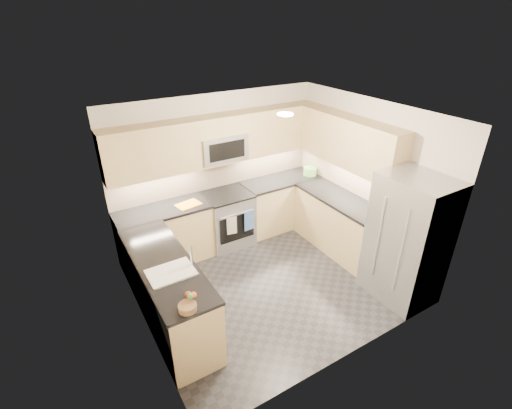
# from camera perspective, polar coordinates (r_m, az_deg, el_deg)

# --- Properties ---
(floor) EXTENTS (3.60, 3.20, 0.00)m
(floor) POSITION_cam_1_polar(r_m,az_deg,el_deg) (5.67, 1.87, -11.78)
(floor) COLOR #222227
(floor) RESTS_ON ground
(ceiling) EXTENTS (3.60, 3.20, 0.02)m
(ceiling) POSITION_cam_1_polar(r_m,az_deg,el_deg) (4.51, 2.37, 13.53)
(ceiling) COLOR beige
(ceiling) RESTS_ON wall_back
(wall_back) EXTENTS (3.60, 0.02, 2.50)m
(wall_back) POSITION_cam_1_polar(r_m,az_deg,el_deg) (6.24, -5.99, 5.39)
(wall_back) COLOR beige
(wall_back) RESTS_ON floor
(wall_front) EXTENTS (3.60, 0.02, 2.50)m
(wall_front) POSITION_cam_1_polar(r_m,az_deg,el_deg) (3.95, 15.06, -10.03)
(wall_front) COLOR beige
(wall_front) RESTS_ON floor
(wall_left) EXTENTS (0.02, 3.20, 2.50)m
(wall_left) POSITION_cam_1_polar(r_m,az_deg,el_deg) (4.38, -18.16, -6.35)
(wall_left) COLOR beige
(wall_left) RESTS_ON floor
(wall_right) EXTENTS (0.02, 3.20, 2.50)m
(wall_right) POSITION_cam_1_polar(r_m,az_deg,el_deg) (6.05, 16.55, 3.63)
(wall_right) COLOR beige
(wall_right) RESTS_ON floor
(base_cab_back_left) EXTENTS (1.42, 0.60, 0.90)m
(base_cab_back_left) POSITION_cam_1_polar(r_m,az_deg,el_deg) (6.02, -13.75, -4.81)
(base_cab_back_left) COLOR #D1B77E
(base_cab_back_left) RESTS_ON floor
(base_cab_back_right) EXTENTS (1.42, 0.60, 0.90)m
(base_cab_back_right) POSITION_cam_1_polar(r_m,az_deg,el_deg) (6.84, 3.69, 0.18)
(base_cab_back_right) COLOR #D1B77E
(base_cab_back_right) RESTS_ON floor
(base_cab_right) EXTENTS (0.60, 1.70, 0.90)m
(base_cab_right) POSITION_cam_1_polar(r_m,az_deg,el_deg) (6.30, 12.73, -3.07)
(base_cab_right) COLOR #D1B77E
(base_cab_right) RESTS_ON floor
(base_cab_peninsula) EXTENTS (0.60, 2.00, 0.90)m
(base_cab_peninsula) POSITION_cam_1_polar(r_m,az_deg,el_deg) (4.91, -13.33, -13.20)
(base_cab_peninsula) COLOR #D1B77E
(base_cab_peninsula) RESTS_ON floor
(countertop_back_left) EXTENTS (1.42, 0.63, 0.04)m
(countertop_back_left) POSITION_cam_1_polar(r_m,az_deg,el_deg) (5.78, -14.26, -0.88)
(countertop_back_left) COLOR black
(countertop_back_left) RESTS_ON base_cab_back_left
(countertop_back_right) EXTENTS (1.42, 0.63, 0.04)m
(countertop_back_right) POSITION_cam_1_polar(r_m,az_deg,el_deg) (6.63, 3.81, 3.78)
(countertop_back_right) COLOR black
(countertop_back_right) RESTS_ON base_cab_back_right
(countertop_right) EXTENTS (0.63, 1.70, 0.04)m
(countertop_right) POSITION_cam_1_polar(r_m,az_deg,el_deg) (6.08, 13.18, 0.74)
(countertop_right) COLOR black
(countertop_right) RESTS_ON base_cab_right
(countertop_peninsula) EXTENTS (0.63, 2.00, 0.04)m
(countertop_peninsula) POSITION_cam_1_polar(r_m,az_deg,el_deg) (4.62, -13.96, -8.77)
(countertop_peninsula) COLOR black
(countertop_peninsula) RESTS_ON base_cab_peninsula
(upper_cab_back) EXTENTS (3.60, 0.35, 0.75)m
(upper_cab_back) POSITION_cam_1_polar(r_m,az_deg,el_deg) (5.89, -5.51, 10.02)
(upper_cab_back) COLOR #D1B77E
(upper_cab_back) RESTS_ON wall_back
(upper_cab_right) EXTENTS (0.35, 1.95, 0.75)m
(upper_cab_right) POSITION_cam_1_polar(r_m,az_deg,el_deg) (5.91, 14.19, 9.34)
(upper_cab_right) COLOR #D1B77E
(upper_cab_right) RESTS_ON wall_right
(backsplash_back) EXTENTS (3.60, 0.01, 0.51)m
(backsplash_back) POSITION_cam_1_polar(r_m,az_deg,el_deg) (6.26, -5.94, 4.91)
(backsplash_back) COLOR tan
(backsplash_back) RESTS_ON wall_back
(backsplash_right) EXTENTS (0.01, 2.30, 0.51)m
(backsplash_right) POSITION_cam_1_polar(r_m,az_deg,el_deg) (6.35, 13.55, 4.63)
(backsplash_right) COLOR tan
(backsplash_right) RESTS_ON wall_right
(gas_range) EXTENTS (0.76, 0.65, 0.91)m
(gas_range) POSITION_cam_1_polar(r_m,az_deg,el_deg) (6.32, -4.35, -2.24)
(gas_range) COLOR #97989E
(gas_range) RESTS_ON floor
(range_cooktop) EXTENTS (0.76, 0.65, 0.03)m
(range_cooktop) POSITION_cam_1_polar(r_m,az_deg,el_deg) (6.11, -4.50, 1.50)
(range_cooktop) COLOR black
(range_cooktop) RESTS_ON gas_range
(oven_door_glass) EXTENTS (0.62, 0.02, 0.45)m
(oven_door_glass) POSITION_cam_1_polar(r_m,az_deg,el_deg) (6.07, -2.92, -3.61)
(oven_door_glass) COLOR black
(oven_door_glass) RESTS_ON gas_range
(oven_handle) EXTENTS (0.60, 0.02, 0.02)m
(oven_handle) POSITION_cam_1_polar(r_m,az_deg,el_deg) (5.92, -2.88, -1.47)
(oven_handle) COLOR #B2B5BA
(oven_handle) RESTS_ON gas_range
(microwave) EXTENTS (0.76, 0.40, 0.40)m
(microwave) POSITION_cam_1_polar(r_m,az_deg,el_deg) (5.91, -5.34, 8.80)
(microwave) COLOR #999CA0
(microwave) RESTS_ON upper_cab_back
(microwave_door) EXTENTS (0.60, 0.01, 0.28)m
(microwave_door) POSITION_cam_1_polar(r_m,az_deg,el_deg) (5.74, -4.42, 8.25)
(microwave_door) COLOR black
(microwave_door) RESTS_ON microwave
(refrigerator) EXTENTS (0.70, 0.90, 1.80)m
(refrigerator) POSITION_cam_1_polar(r_m,az_deg,el_deg) (5.34, 22.28, -5.03)
(refrigerator) COLOR #9A9EA2
(refrigerator) RESTS_ON floor
(fridge_handle_left) EXTENTS (0.02, 0.02, 1.20)m
(fridge_handle_left) POSITION_cam_1_polar(r_m,az_deg,el_deg) (4.97, 21.33, -6.77)
(fridge_handle_left) COLOR #B2B5BA
(fridge_handle_left) RESTS_ON refrigerator
(fridge_handle_right) EXTENTS (0.02, 0.02, 1.20)m
(fridge_handle_right) POSITION_cam_1_polar(r_m,az_deg,el_deg) (5.14, 18.28, -4.93)
(fridge_handle_right) COLOR #B2B5BA
(fridge_handle_right) RESTS_ON refrigerator
(sink_basin) EXTENTS (0.52, 0.38, 0.16)m
(sink_basin) POSITION_cam_1_polar(r_m,az_deg,el_deg) (4.45, -12.85, -10.87)
(sink_basin) COLOR white
(sink_basin) RESTS_ON base_cab_peninsula
(faucet) EXTENTS (0.03, 0.03, 0.28)m
(faucet) POSITION_cam_1_polar(r_m,az_deg,el_deg) (4.39, -9.92, -7.84)
(faucet) COLOR silver
(faucet) RESTS_ON countertop_peninsula
(utensil_bowl) EXTENTS (0.29, 0.29, 0.14)m
(utensil_bowl) POSITION_cam_1_polar(r_m,az_deg,el_deg) (6.84, 8.32, 5.11)
(utensil_bowl) COLOR #61A647
(utensil_bowl) RESTS_ON countertop_back_right
(cutting_board) EXTENTS (0.40, 0.31, 0.01)m
(cutting_board) POSITION_cam_1_polar(r_m,az_deg,el_deg) (5.81, -10.35, -0.01)
(cutting_board) COLOR orange
(cutting_board) RESTS_ON countertop_back_left
(fruit_basket) EXTENTS (0.24, 0.24, 0.07)m
(fruit_basket) POSITION_cam_1_polar(r_m,az_deg,el_deg) (3.90, -10.48, -15.28)
(fruit_basket) COLOR olive
(fruit_basket) RESTS_ON countertop_peninsula
(fruit_apple) EXTENTS (0.07, 0.07, 0.07)m
(fruit_apple) POSITION_cam_1_polar(r_m,az_deg,el_deg) (3.92, -10.38, -13.47)
(fruit_apple) COLOR #9F3012
(fruit_apple) RESTS_ON fruit_basket
(fruit_pear) EXTENTS (0.06, 0.06, 0.06)m
(fruit_pear) POSITION_cam_1_polar(r_m,az_deg,el_deg) (3.89, -10.02, -13.71)
(fruit_pear) COLOR green
(fruit_pear) RESTS_ON fruit_basket
(dish_towel_check) EXTENTS (0.16, 0.04, 0.31)m
(dish_towel_check) POSITION_cam_1_polar(r_m,az_deg,el_deg) (5.95, -3.75, -3.26)
(dish_towel_check) COLOR silver
(dish_towel_check) RESTS_ON oven_handle
(dish_towel_blue) EXTENTS (0.19, 0.04, 0.35)m
(dish_towel_blue) POSITION_cam_1_polar(r_m,az_deg,el_deg) (6.08, -1.08, -2.47)
(dish_towel_blue) COLOR #38599C
(dish_towel_blue) RESTS_ON oven_handle
(fruit_orange) EXTENTS (0.06, 0.06, 0.06)m
(fruit_orange) POSITION_cam_1_polar(r_m,az_deg,el_deg) (3.91, -9.57, -13.53)
(fruit_orange) COLOR #FF521C
(fruit_orange) RESTS_ON fruit_basket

